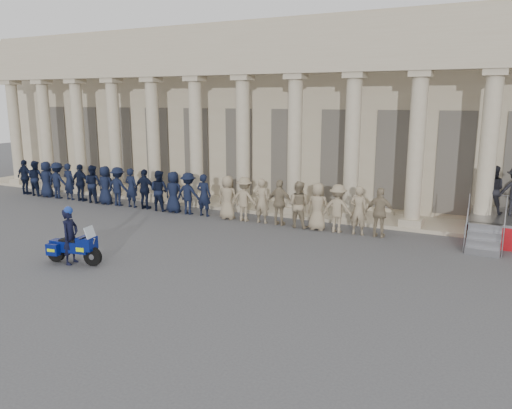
{
  "coord_description": "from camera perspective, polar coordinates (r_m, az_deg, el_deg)",
  "views": [
    {
      "loc": [
        9.74,
        -12.53,
        5.22
      ],
      "look_at": [
        2.05,
        2.72,
        1.6
      ],
      "focal_mm": 35.0,
      "sensor_mm": 36.0,
      "label": 1
    }
  ],
  "objects": [
    {
      "name": "officer_rank",
      "position": [
        23.83,
        -10.15,
        1.49
      ],
      "size": [
        20.84,
        0.73,
        1.93
      ],
      "color": "black",
      "rests_on": "ground"
    },
    {
      "name": "building",
      "position": [
        28.97,
        7.24,
        10.49
      ],
      "size": [
        40.0,
        12.5,
        9.0
      ],
      "color": "tan",
      "rests_on": "ground"
    },
    {
      "name": "ground",
      "position": [
        16.71,
        -10.59,
        -6.45
      ],
      "size": [
        90.0,
        90.0,
        0.0
      ],
      "primitive_type": "plane",
      "color": "#474749",
      "rests_on": "ground"
    },
    {
      "name": "rider",
      "position": [
        17.08,
        -20.47,
        -3.33
      ],
      "size": [
        0.54,
        0.72,
        1.9
      ],
      "rotation": [
        0.0,
        0.0,
        1.74
      ],
      "color": "black",
      "rests_on": "ground"
    },
    {
      "name": "motorcycle",
      "position": [
        17.11,
        -20.07,
        -4.59
      ],
      "size": [
        2.0,
        0.93,
        1.29
      ],
      "rotation": [
        0.0,
        0.0,
        0.17
      ],
      "color": "black",
      "rests_on": "ground"
    }
  ]
}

